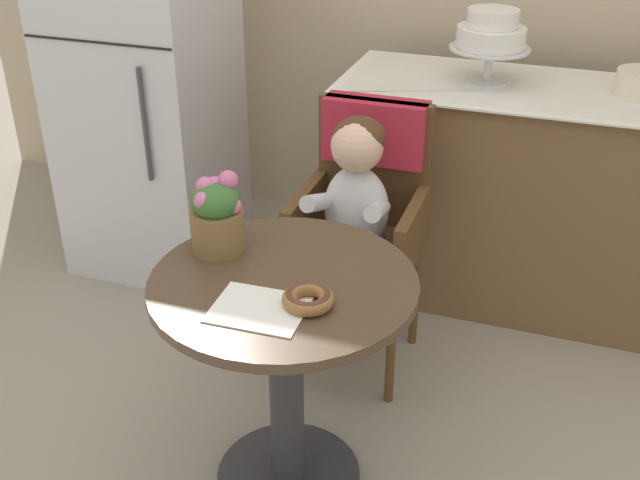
{
  "coord_description": "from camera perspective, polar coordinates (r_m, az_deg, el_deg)",
  "views": [
    {
      "loc": [
        0.66,
        -1.59,
        1.79
      ],
      "look_at": [
        0.05,
        0.15,
        0.77
      ],
      "focal_mm": 43.1,
      "sensor_mm": 36.0,
      "label": 1
    }
  ],
  "objects": [
    {
      "name": "ground_plane",
      "position": [
        2.49,
        -2.33,
        -17.18
      ],
      "size": [
        8.0,
        8.0,
        0.0
      ],
      "primitive_type": "plane",
      "color": "gray"
    },
    {
      "name": "cafe_table",
      "position": [
        2.15,
        -2.6,
        -7.74
      ],
      "size": [
        0.72,
        0.72,
        0.72
      ],
      "color": "#4C3826",
      "rests_on": "ground"
    },
    {
      "name": "wicker_chair",
      "position": [
        2.67,
        3.45,
        3.35
      ],
      "size": [
        0.42,
        0.45,
        0.95
      ],
      "rotation": [
        0.0,
        0.0,
        0.04
      ],
      "color": "brown",
      "rests_on": "ground"
    },
    {
      "name": "seated_child",
      "position": [
        2.52,
        2.49,
        2.69
      ],
      "size": [
        0.27,
        0.32,
        0.73
      ],
      "color": "silver",
      "rests_on": "ground"
    },
    {
      "name": "paper_napkin",
      "position": [
        1.91,
        -4.55,
        -5.12
      ],
      "size": [
        0.24,
        0.2,
        0.0
      ],
      "primitive_type": "cube",
      "rotation": [
        0.0,
        0.0,
        0.03
      ],
      "color": "white",
      "rests_on": "cafe_table"
    },
    {
      "name": "donut_front",
      "position": [
        1.91,
        -0.89,
        -4.33
      ],
      "size": [
        0.13,
        0.13,
        0.04
      ],
      "color": "#936033",
      "rests_on": "cafe_table"
    },
    {
      "name": "flower_vase",
      "position": [
        2.14,
        -7.68,
        1.96
      ],
      "size": [
        0.15,
        0.15,
        0.23
      ],
      "color": "brown",
      "rests_on": "cafe_table"
    },
    {
      "name": "display_counter",
      "position": [
        3.19,
        15.5,
        3.06
      ],
      "size": [
        1.56,
        0.62,
        0.9
      ],
      "color": "brown",
      "rests_on": "ground"
    },
    {
      "name": "tiered_cake_stand",
      "position": [
        3.0,
        12.59,
        14.63
      ],
      "size": [
        0.3,
        0.3,
        0.28
      ],
      "color": "silver",
      "rests_on": "display_counter"
    },
    {
      "name": "refrigerator",
      "position": [
        3.32,
        -12.89,
        11.8
      ],
      "size": [
        0.64,
        0.63,
        1.7
      ],
      "color": "silver",
      "rests_on": "ground"
    }
  ]
}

